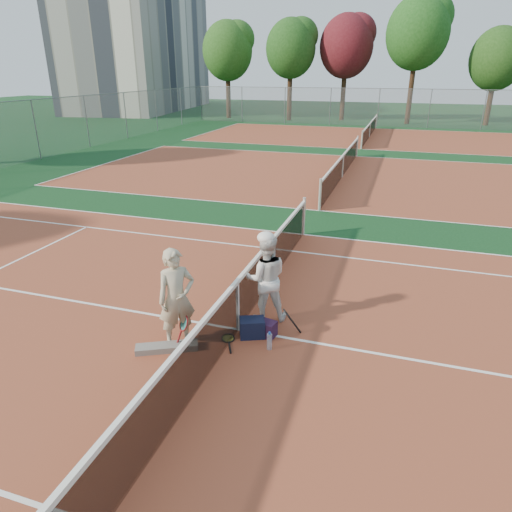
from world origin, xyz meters
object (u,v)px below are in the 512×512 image
Objects in this scene: racket_red at (184,331)px; player_b at (266,278)px; apartment_block at (139,41)px; water_bottle at (269,342)px; net_main at (238,305)px; player_a at (177,298)px; racket_black_held at (288,322)px; racket_spare at (228,338)px; sports_bag_purple at (266,329)px; sports_bag_navy at (252,328)px.

player_b is at bearing -0.52° from racket_red.
water_bottle is at bearing -57.11° from apartment_block.
player_b reaches higher than net_main.
racket_black_held is at bearing -18.13° from player_a.
racket_spare is at bearing -100.35° from net_main.
apartment_block is 36.67× the size of racket_spare.
net_main is 0.92m from water_bottle.
net_main is at bearing 176.63° from sports_bag_purple.
apartment_block reaches higher than player_b.
apartment_block reaches higher than net_main.
net_main reaches higher than water_bottle.
racket_spare is 0.70m from sports_bag_purple.
player_a is at bearing -151.90° from sports_bag_navy.
net_main reaches higher than racket_black_held.
racket_red is 1.59× the size of sports_bag_purple.
racket_black_held is 0.40m from sports_bag_purple.
racket_red is at bearing -132.54° from net_main.
player_a is at bearing 26.96° from player_b.
apartment_block is at bearing 122.69° from sports_bag_navy.
player_b is 1.30m from racket_spare.
racket_black_held is at bearing 71.93° from water_bottle.
player_a is 1.04× the size of player_b.
net_main reaches higher than racket_spare.
water_bottle is at bearing -122.63° from racket_spare.
racket_black_held reaches higher than sports_bag_purple.
player_a is 0.61m from racket_red.
apartment_block is at bearing -77.98° from player_b.
player_b reaches higher than racket_black_held.
water_bottle is (1.54, 0.30, -0.73)m from player_a.
water_bottle reaches higher than racket_spare.
racket_spare is 2.00× the size of water_bottle.
sports_bag_navy is at bearing 65.94° from player_b.
net_main is 0.50× the size of apartment_block.
racket_red reaches higher than sports_bag_purple.
racket_black_held is 0.58m from water_bottle.
racket_red is 1.45m from sports_bag_purple.
player_b is 3.87× the size of sports_bag_navy.
net_main reaches higher than racket_red.
racket_black_held is 0.87× the size of racket_spare.
water_bottle is (0.41, -0.30, -0.02)m from sports_bag_navy.
net_main is 0.61m from racket_spare.
sports_bag_purple is (-0.36, -0.14, -0.12)m from racket_black_held.
sports_bag_navy is (0.38, 0.22, 0.16)m from racket_spare.
sports_bag_navy reaches higher than water_bottle.
player_b is at bearing 107.75° from sports_bag_purple.
player_a is at bearing -152.80° from sports_bag_purple.
player_b is 1.27m from water_bottle.
racket_black_held is 1.46× the size of sports_bag_purple.
player_a reaches higher than racket_red.
sports_bag_purple is at bearing -57.05° from apartment_block.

